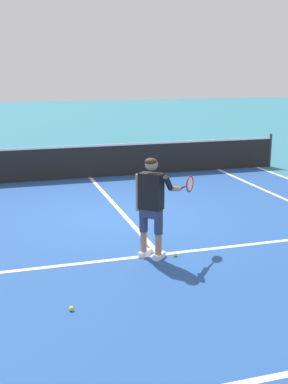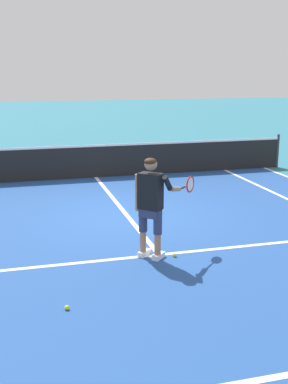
{
  "view_description": "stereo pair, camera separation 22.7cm",
  "coord_description": "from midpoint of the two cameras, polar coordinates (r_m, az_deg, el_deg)",
  "views": [
    {
      "loc": [
        -2.52,
        -9.79,
        3.09
      ],
      "look_at": [
        -0.18,
        -2.04,
        1.05
      ],
      "focal_mm": 45.65,
      "sensor_mm": 36.0,
      "label": 1
    },
    {
      "loc": [
        -2.31,
        -9.85,
        3.09
      ],
      "look_at": [
        -0.18,
        -2.04,
        1.05
      ],
      "focal_mm": 45.65,
      "sensor_mm": 36.0,
      "label": 2
    }
  ],
  "objects": [
    {
      "name": "ground_plane",
      "position": [
        10.57,
        -2.85,
        -2.87
      ],
      "size": [
        80.0,
        80.0,
        0.0
      ],
      "primitive_type": "plane",
      "color": "teal"
    },
    {
      "name": "court_inner_surface",
      "position": [
        9.7,
        -1.49,
        -4.43
      ],
      "size": [
        10.98,
        10.4,
        0.0
      ],
      "primitive_type": "cube",
      "color": "#234C93",
      "rests_on": "ground"
    },
    {
      "name": "line_baseline",
      "position": [
        5.51,
        13.34,
        -20.36
      ],
      "size": [
        10.98,
        0.1,
        0.01
      ],
      "primitive_type": "cube",
      "color": "white",
      "rests_on": "ground"
    },
    {
      "name": "line_service",
      "position": [
        8.44,
        1.05,
        -7.32
      ],
      "size": [
        8.23,
        0.1,
        0.01
      ],
      "primitive_type": "cube",
      "color": "white",
      "rests_on": "ground"
    },
    {
      "name": "line_centre_service",
      "position": [
        11.37,
        -3.89,
        -1.64
      ],
      "size": [
        0.1,
        6.4,
        0.01
      ],
      "primitive_type": "cube",
      "color": "white",
      "rests_on": "ground"
    },
    {
      "name": "tennis_net",
      "position": [
        14.32,
        -6.82,
        3.62
      ],
      "size": [
        11.96,
        0.08,
        1.07
      ],
      "color": "#333338",
      "rests_on": "ground"
    },
    {
      "name": "tennis_player",
      "position": [
        8.01,
        0.16,
        -1.06
      ],
      "size": [
        1.16,
        0.74,
        1.71
      ],
      "color": "white",
      "rests_on": "ground"
    },
    {
      "name": "tennis_ball_near_feet",
      "position": [
        8.36,
        2.87,
        -7.33
      ],
      "size": [
        0.07,
        0.07,
        0.07
      ],
      "primitive_type": "sphere",
      "color": "#CCE02D",
      "rests_on": "ground"
    },
    {
      "name": "tennis_ball_by_baseline",
      "position": [
        6.68,
        -9.48,
        -13.29
      ],
      "size": [
        0.07,
        0.07,
        0.07
      ],
      "primitive_type": "sphere",
      "color": "#CCE02D",
      "rests_on": "ground"
    }
  ]
}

